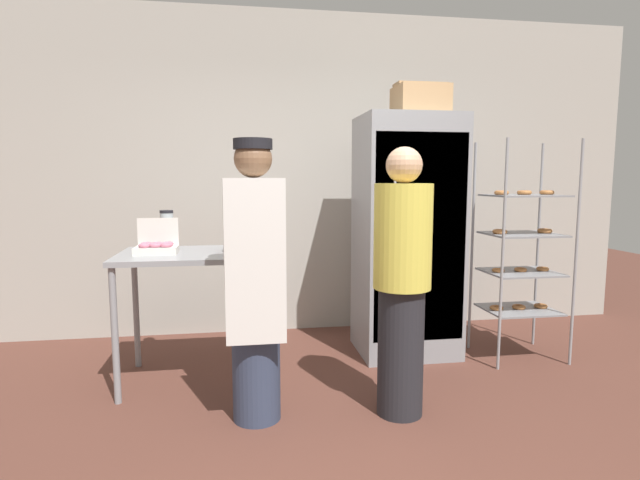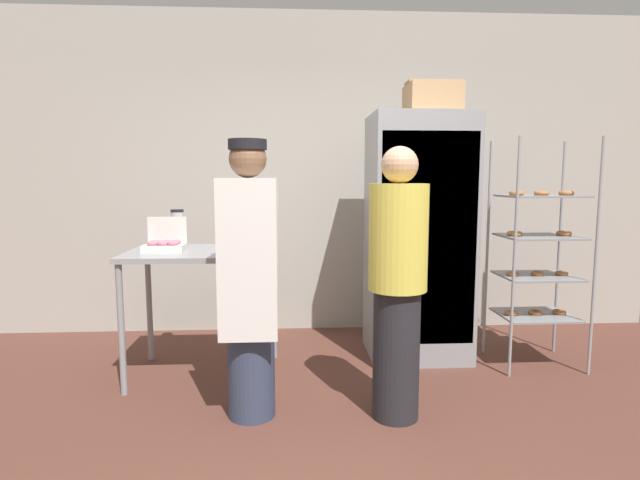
{
  "view_description": "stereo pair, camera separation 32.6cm",
  "coord_description": "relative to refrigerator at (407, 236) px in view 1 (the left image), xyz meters",
  "views": [
    {
      "loc": [
        -0.62,
        -2.39,
        1.43
      ],
      "look_at": [
        -0.11,
        0.81,
        1.04
      ],
      "focal_mm": 28.0,
      "sensor_mm": 36.0,
      "label": 1
    },
    {
      "loc": [
        -0.29,
        -2.42,
        1.43
      ],
      "look_at": [
        -0.11,
        0.81,
        1.04
      ],
      "focal_mm": 28.0,
      "sensor_mm": 36.0,
      "label": 2
    }
  ],
  "objects": [
    {
      "name": "prep_counter",
      "position": [
        -1.65,
        -0.33,
        -0.15
      ],
      "size": [
        1.06,
        0.73,
        0.93
      ],
      "color": "gray",
      "rests_on": "ground_plane"
    },
    {
      "name": "ground_plane",
      "position": [
        -0.72,
        -1.5,
        -0.97
      ],
      "size": [
        14.0,
        14.0,
        0.0
      ],
      "primitive_type": "plane",
      "color": "brown"
    },
    {
      "name": "baking_rack",
      "position": [
        0.87,
        -0.25,
        -0.11
      ],
      "size": [
        0.62,
        0.52,
        1.73
      ],
      "color": "#93969B",
      "rests_on": "ground_plane"
    },
    {
      "name": "refrigerator",
      "position": [
        0.0,
        0.0,
        0.0
      ],
      "size": [
        0.78,
        0.68,
        1.94
      ],
      "color": "gray",
      "rests_on": "ground_plane"
    },
    {
      "name": "person_customer",
      "position": [
        -0.39,
        -1.07,
        -0.14
      ],
      "size": [
        0.34,
        0.34,
        1.62
      ],
      "color": "#232328",
      "rests_on": "ground_plane"
    },
    {
      "name": "person_baker",
      "position": [
        -1.26,
        -1.01,
        -0.1
      ],
      "size": [
        0.35,
        0.37,
        1.66
      ],
      "color": "#333D56",
      "rests_on": "ground_plane"
    },
    {
      "name": "binder_stack",
      "position": [
        -1.3,
        -0.32,
        0.03
      ],
      "size": [
        0.28,
        0.24,
        0.15
      ],
      "color": "#232328",
      "rests_on": "prep_counter"
    },
    {
      "name": "back_wall",
      "position": [
        -0.72,
        0.84,
        0.51
      ],
      "size": [
        6.4,
        0.12,
        2.96
      ],
      "primitive_type": "cube",
      "color": "#ADA89E",
      "rests_on": "ground_plane"
    },
    {
      "name": "donut_box",
      "position": [
        -1.91,
        -0.36,
        0.0
      ],
      "size": [
        0.28,
        0.2,
        0.24
      ],
      "color": "silver",
      "rests_on": "prep_counter"
    },
    {
      "name": "cardboard_storage_box",
      "position": [
        0.08,
        -0.01,
        1.09
      ],
      "size": [
        0.41,
        0.35,
        0.25
      ],
      "color": "tan",
      "rests_on": "refrigerator"
    },
    {
      "name": "blender_pitcher",
      "position": [
        -1.88,
        -0.11,
        0.08
      ],
      "size": [
        0.12,
        0.12,
        0.28
      ],
      "color": "#99999E",
      "rests_on": "prep_counter"
    }
  ]
}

